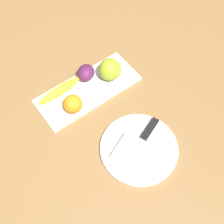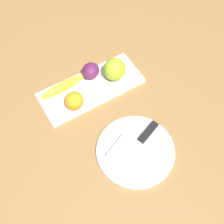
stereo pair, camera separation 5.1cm
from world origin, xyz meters
name	(u,v)px [view 1 (the left image)]	position (x,y,z in m)	size (l,w,h in m)	color
ground_plane	(101,90)	(0.00, 0.00, 0.00)	(2.40, 2.40, 0.00)	brown
fruit_tray	(88,90)	(0.04, -0.03, 0.01)	(0.38, 0.16, 0.01)	white
apple	(110,69)	(-0.06, -0.02, 0.05)	(0.08, 0.08, 0.08)	#8DAD25
banana	(60,91)	(0.13, -0.07, 0.03)	(0.18, 0.03, 0.03)	yellow
orange_near_apple	(73,104)	(0.13, 0.02, 0.05)	(0.07, 0.07, 0.07)	orange
grape_bunch	(86,73)	(0.01, -0.07, 0.04)	(0.07, 0.06, 0.05)	#501B44
dinner_plate	(139,149)	(0.04, 0.27, 0.01)	(0.26, 0.26, 0.01)	white
folded_napkin	(132,152)	(0.07, 0.27, 0.02)	(0.10, 0.10, 0.02)	white
knife	(147,133)	(-0.02, 0.25, 0.02)	(0.18, 0.08, 0.01)	silver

